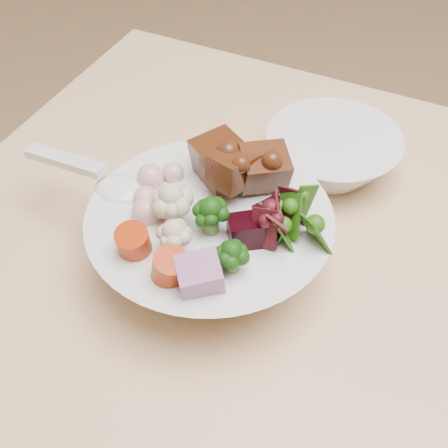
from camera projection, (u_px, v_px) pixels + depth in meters
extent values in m
cylinder|color=#DDB482|center=(165.00, 225.00, 1.17)|extent=(0.05, 0.05, 0.63)
sphere|color=black|center=(211.00, 221.00, 0.57)|extent=(0.04, 0.04, 0.04)
sphere|color=beige|center=(172.00, 209.00, 0.58)|extent=(0.04, 0.04, 0.04)
cube|color=black|center=(274.00, 220.00, 0.58)|extent=(0.04, 0.04, 0.03)
cube|color=#905687|center=(200.00, 276.00, 0.53)|extent=(0.05, 0.05, 0.04)
cylinder|color=#B32104|center=(134.00, 244.00, 0.55)|extent=(0.04, 0.04, 0.03)
sphere|color=#D69C95|center=(145.00, 197.00, 0.60)|extent=(0.03, 0.03, 0.03)
ellipsoid|color=silver|center=(120.00, 190.00, 0.62)|extent=(0.06, 0.05, 0.02)
cube|color=silver|center=(65.00, 160.00, 0.64)|extent=(0.11, 0.03, 0.03)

